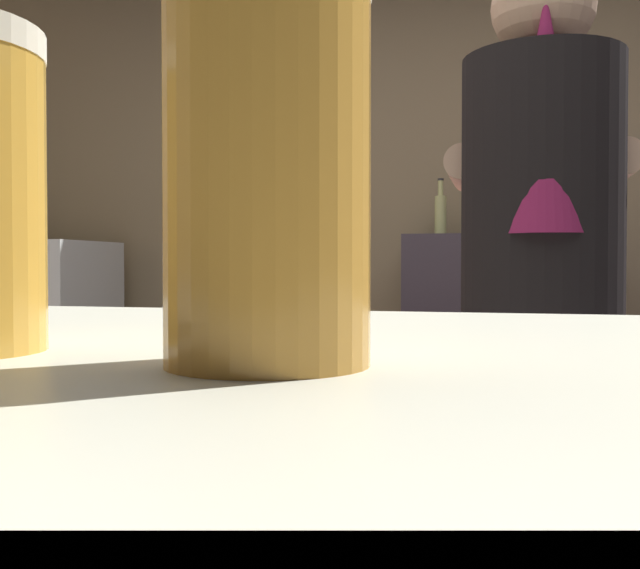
# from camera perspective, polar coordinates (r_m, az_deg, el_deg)

# --- Properties ---
(wall_back) EXTENTS (5.20, 0.10, 2.70)m
(wall_back) POSITION_cam_1_polar(r_m,az_deg,el_deg) (3.58, 10.49, 5.88)
(wall_back) COLOR #95805D
(wall_back) RESTS_ON ground
(prep_counter) EXTENTS (2.10, 0.60, 0.91)m
(prep_counter) POSITION_cam_1_polar(r_m,az_deg,el_deg) (2.20, 17.06, -15.02)
(prep_counter) COLOR brown
(prep_counter) RESTS_ON ground
(back_shelf) EXTENTS (0.75, 0.36, 1.21)m
(back_shelf) POSITION_cam_1_polar(r_m,az_deg,el_deg) (3.31, 13.21, -6.73)
(back_shelf) COLOR #3E3741
(back_shelf) RESTS_ON ground
(mini_fridge) EXTENTS (0.70, 0.58, 1.19)m
(mini_fridge) POSITION_cam_1_polar(r_m,az_deg,el_deg) (3.87, -21.40, -5.74)
(mini_fridge) COLOR silver
(mini_fridge) RESTS_ON ground
(bartender) EXTENTS (0.42, 0.51, 1.74)m
(bartender) POSITION_cam_1_polar(r_m,az_deg,el_deg) (1.65, 16.72, -0.89)
(bartender) COLOR #333033
(bartender) RESTS_ON ground
(mixing_bowl) EXTENTS (0.21, 0.21, 0.06)m
(mixing_bowl) POSITION_cam_1_polar(r_m,az_deg,el_deg) (2.17, -3.79, -2.21)
(mixing_bowl) COLOR #CF5032
(mixing_bowl) RESTS_ON prep_counter
(pint_glass_far) EXTENTS (0.07, 0.07, 0.14)m
(pint_glass_far) POSITION_cam_1_polar(r_m,az_deg,el_deg) (0.27, -4.11, 9.05)
(pint_glass_far) COLOR #C38633
(pint_glass_far) RESTS_ON bar_counter
(bottle_soy) EXTENTS (0.07, 0.07, 0.26)m
(bottle_soy) POSITION_cam_1_polar(r_m,az_deg,el_deg) (3.30, 15.27, 5.49)
(bottle_soy) COLOR red
(bottle_soy) RESTS_ON back_shelf
(bottle_hot_sauce) EXTENTS (0.05, 0.05, 0.25)m
(bottle_hot_sauce) POSITION_cam_1_polar(r_m,az_deg,el_deg) (3.35, 9.30, 5.45)
(bottle_hot_sauce) COLOR #CACD7F
(bottle_hot_sauce) RESTS_ON back_shelf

